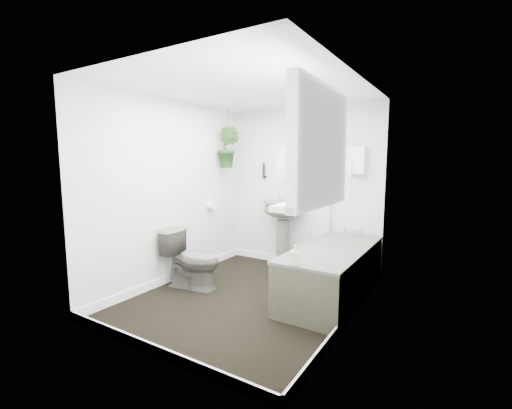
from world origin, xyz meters
The scene contains 22 objects.
floor centered at (0.00, 0.00, -0.01)m, with size 2.30×2.80×0.02m, color black.
ceiling centered at (0.00, 0.00, 2.31)m, with size 2.30×2.80×0.02m, color white.
wall_back centered at (0.00, 1.41, 1.15)m, with size 2.30×0.02×2.30m, color silver.
wall_front centered at (0.00, -1.41, 1.15)m, with size 2.30×0.02×2.30m, color silver.
wall_left centered at (-1.16, 0.00, 1.15)m, with size 0.02×2.80×2.30m, color silver.
wall_right centered at (1.16, 0.00, 1.15)m, with size 0.02×2.80×2.30m, color silver.
skirting centered at (0.00, 0.00, 0.05)m, with size 2.30×2.80×0.10m, color white.
bathtub centered at (0.80, 0.50, 0.29)m, with size 0.72×1.72×0.58m, color #535348, non-canonical shape.
bath_screen centered at (0.47, 0.99, 1.28)m, with size 0.04×0.72×1.40m, color silver, non-canonical shape.
shower_box centered at (0.80, 1.34, 1.55)m, with size 0.20×0.10×0.35m, color white.
oval_mirror centered at (-0.21, 1.37, 1.50)m, with size 0.46×0.03×0.62m, color beige.
wall_sconce centered at (-0.61, 1.36, 1.40)m, with size 0.04×0.04×0.22m, color black.
toilet_roll_holder centered at (-1.10, 0.70, 0.90)m, with size 0.11×0.11×0.11m, color white.
window_recess centered at (1.09, -0.70, 1.65)m, with size 0.08×1.00×0.90m, color white.
window_sill centered at (1.02, -0.70, 1.23)m, with size 0.18×1.00×0.04m, color white.
window_blinds centered at (1.04, -0.70, 1.65)m, with size 0.01×0.86×0.76m, color white.
toilet centered at (-0.76, -0.10, 0.36)m, with size 0.40×0.71×0.72m, color #535348.
pedestal_sink centered at (-0.21, 1.23, 0.49)m, with size 0.57×0.49×0.97m, color #535348, non-canonical shape.
sill_plant centered at (0.97, -0.40, 1.37)m, with size 0.22×0.19×0.24m, color black.
hanging_plant centered at (-0.97, 0.95, 1.74)m, with size 0.32×0.26×0.59m, color black.
soap_bottle centered at (0.70, -0.29, 0.67)m, with size 0.08×0.09×0.19m, color black.
hanging_pot centered at (-0.97, 0.95, 1.97)m, with size 0.16×0.16×0.12m, color brown.
Camera 1 is at (2.03, -3.13, 1.55)m, focal length 24.00 mm.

